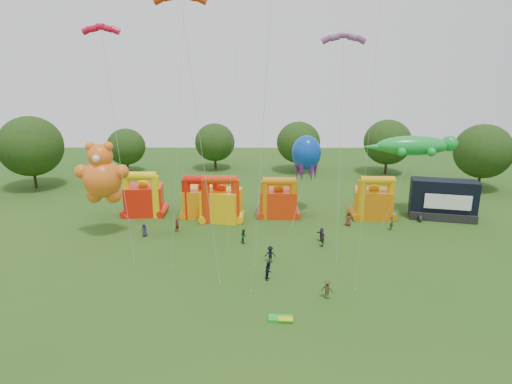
{
  "coord_description": "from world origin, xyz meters",
  "views": [
    {
      "loc": [
        0.49,
        -30.81,
        20.69
      ],
      "look_at": [
        0.12,
        18.0,
        6.56
      ],
      "focal_mm": 32.0,
      "sensor_mm": 36.0,
      "label": 1
    }
  ],
  "objects_px": {
    "spectator_4": "(323,240)",
    "gecko_kite": "(402,178)",
    "teddy_bear_kite": "(104,179)",
    "bouncy_castle_0": "(144,198)",
    "bouncy_castle_2": "(221,203)",
    "stage_trailer": "(443,200)",
    "octopus_kite": "(303,176)",
    "spectator_0": "(144,230)"
  },
  "relations": [
    {
      "from": "bouncy_castle_2",
      "to": "stage_trailer",
      "type": "bearing_deg",
      "value": 1.93
    },
    {
      "from": "stage_trailer",
      "to": "bouncy_castle_2",
      "type": "bearing_deg",
      "value": -178.07
    },
    {
      "from": "gecko_kite",
      "to": "octopus_kite",
      "type": "xyz_separation_m",
      "value": [
        -12.98,
        1.52,
        -0.19
      ]
    },
    {
      "from": "teddy_bear_kite",
      "to": "spectator_4",
      "type": "xyz_separation_m",
      "value": [
        25.75,
        -3.45,
        -6.28
      ]
    },
    {
      "from": "bouncy_castle_0",
      "to": "spectator_0",
      "type": "bearing_deg",
      "value": -76.32
    },
    {
      "from": "gecko_kite",
      "to": "bouncy_castle_2",
      "type": "bearing_deg",
      "value": -177.56
    },
    {
      "from": "bouncy_castle_0",
      "to": "bouncy_castle_2",
      "type": "height_order",
      "value": "bouncy_castle_2"
    },
    {
      "from": "bouncy_castle_2",
      "to": "stage_trailer",
      "type": "height_order",
      "value": "bouncy_castle_2"
    },
    {
      "from": "bouncy_castle_2",
      "to": "stage_trailer",
      "type": "relative_size",
      "value": 0.72
    },
    {
      "from": "teddy_bear_kite",
      "to": "gecko_kite",
      "type": "xyz_separation_m",
      "value": [
        37.37,
        6.53,
        -1.46
      ]
    },
    {
      "from": "gecko_kite",
      "to": "spectator_4",
      "type": "bearing_deg",
      "value": -139.36
    },
    {
      "from": "bouncy_castle_0",
      "to": "stage_trailer",
      "type": "bearing_deg",
      "value": -1.77
    },
    {
      "from": "bouncy_castle_2",
      "to": "gecko_kite",
      "type": "xyz_separation_m",
      "value": [
        23.97,
        1.02,
        3.18
      ]
    },
    {
      "from": "bouncy_castle_2",
      "to": "stage_trailer",
      "type": "xyz_separation_m",
      "value": [
        29.82,
        1.01,
        0.14
      ]
    },
    {
      "from": "gecko_kite",
      "to": "octopus_kite",
      "type": "bearing_deg",
      "value": 173.33
    },
    {
      "from": "teddy_bear_kite",
      "to": "octopus_kite",
      "type": "distance_m",
      "value": 25.73
    },
    {
      "from": "stage_trailer",
      "to": "spectator_0",
      "type": "xyz_separation_m",
      "value": [
        -38.79,
        -6.92,
        -1.8
      ]
    },
    {
      "from": "gecko_kite",
      "to": "spectator_0",
      "type": "xyz_separation_m",
      "value": [
        -32.94,
        -6.93,
        -4.85
      ]
    },
    {
      "from": "bouncy_castle_0",
      "to": "bouncy_castle_2",
      "type": "relative_size",
      "value": 0.99
    },
    {
      "from": "stage_trailer",
      "to": "spectator_4",
      "type": "bearing_deg",
      "value": -150.31
    },
    {
      "from": "octopus_kite",
      "to": "spectator_4",
      "type": "xyz_separation_m",
      "value": [
        1.36,
        -11.5,
        -4.63
      ]
    },
    {
      "from": "stage_trailer",
      "to": "spectator_4",
      "type": "xyz_separation_m",
      "value": [
        -17.48,
        -9.96,
        -1.77
      ]
    },
    {
      "from": "spectator_4",
      "to": "spectator_0",
      "type": "bearing_deg",
      "value": -80.23
    },
    {
      "from": "spectator_4",
      "to": "bouncy_castle_2",
      "type": "bearing_deg",
      "value": -108.07
    },
    {
      "from": "bouncy_castle_0",
      "to": "gecko_kite",
      "type": "bearing_deg",
      "value": -2.05
    },
    {
      "from": "bouncy_castle_0",
      "to": "gecko_kite",
      "type": "xyz_separation_m",
      "value": [
        34.93,
        -1.25,
        3.21
      ]
    },
    {
      "from": "teddy_bear_kite",
      "to": "bouncy_castle_2",
      "type": "bearing_deg",
      "value": 22.34
    },
    {
      "from": "bouncy_castle_2",
      "to": "spectator_4",
      "type": "distance_m",
      "value": 15.34
    },
    {
      "from": "gecko_kite",
      "to": "spectator_4",
      "type": "relative_size",
      "value": 7.8
    },
    {
      "from": "bouncy_castle_2",
      "to": "spectator_0",
      "type": "distance_m",
      "value": 10.87
    },
    {
      "from": "bouncy_castle_0",
      "to": "bouncy_castle_2",
      "type": "distance_m",
      "value": 11.19
    },
    {
      "from": "teddy_bear_kite",
      "to": "octopus_kite",
      "type": "xyz_separation_m",
      "value": [
        24.39,
        8.05,
        -1.65
      ]
    },
    {
      "from": "bouncy_castle_2",
      "to": "spectator_0",
      "type": "height_order",
      "value": "bouncy_castle_2"
    },
    {
      "from": "stage_trailer",
      "to": "spectator_4",
      "type": "relative_size",
      "value": 5.4
    },
    {
      "from": "spectator_4",
      "to": "teddy_bear_kite",
      "type": "bearing_deg",
      "value": -79.73
    },
    {
      "from": "bouncy_castle_0",
      "to": "gecko_kite",
      "type": "relative_size",
      "value": 0.49
    },
    {
      "from": "bouncy_castle_0",
      "to": "teddy_bear_kite",
      "type": "distance_m",
      "value": 9.39
    },
    {
      "from": "spectator_4",
      "to": "gecko_kite",
      "type": "bearing_deg",
      "value": 148.54
    },
    {
      "from": "octopus_kite",
      "to": "stage_trailer",
      "type": "bearing_deg",
      "value": -4.65
    },
    {
      "from": "bouncy_castle_0",
      "to": "octopus_kite",
      "type": "bearing_deg",
      "value": 0.7
    },
    {
      "from": "bouncy_castle_0",
      "to": "octopus_kite",
      "type": "height_order",
      "value": "octopus_kite"
    },
    {
      "from": "octopus_kite",
      "to": "spectator_4",
      "type": "height_order",
      "value": "octopus_kite"
    }
  ]
}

